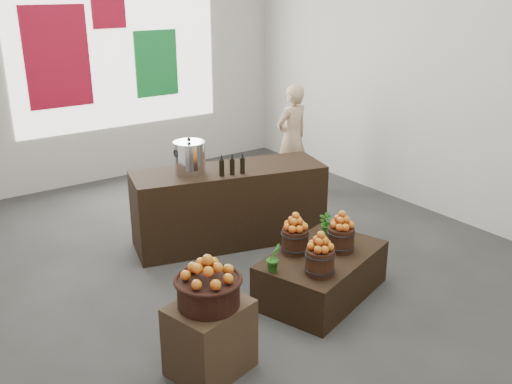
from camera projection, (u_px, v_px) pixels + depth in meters
ground at (233, 262)px, 6.24m from camera, size 7.00×7.00×0.00m
back_wall at (97, 47)px, 8.22m from camera, size 6.00×0.04×4.00m
back_opening at (118, 46)px, 8.37m from camera, size 3.20×0.02×2.40m
deco_red_left at (57, 57)px, 7.90m from camera, size 0.90×0.04×1.40m
deco_green_right at (156, 63)px, 8.79m from camera, size 0.70×0.04×1.00m
deco_red_upper at (108, 10)px, 8.13m from camera, size 0.50×0.04×0.50m
crate at (210, 338)px, 4.41m from camera, size 0.69×0.61×0.59m
wicker_basket at (209, 292)px, 4.27m from camera, size 0.47×0.47×0.21m
apples_in_basket at (208, 268)px, 4.20m from camera, size 0.37×0.37×0.20m
display_table at (322, 274)px, 5.52m from camera, size 1.46×1.14×0.44m
apple_bucket_front_left at (320, 262)px, 5.03m from camera, size 0.26×0.26×0.24m
apples_in_bucket_front_left at (321, 241)px, 4.96m from camera, size 0.19×0.19×0.17m
apple_bucket_front_right at (341, 239)px, 5.48m from camera, size 0.26×0.26×0.24m
apples_in_bucket_front_right at (342, 220)px, 5.40m from camera, size 0.19×0.19×0.17m
apple_bucket_rear at (295, 241)px, 5.44m from camera, size 0.26×0.26×0.24m
apples_in_bucket_rear at (295, 221)px, 5.37m from camera, size 0.19×0.19×0.17m
herb_garnish_right at (331, 222)px, 5.78m from camera, size 0.31×0.29×0.30m
herb_garnish_left at (274, 258)px, 5.08m from camera, size 0.17×0.16×0.26m
counter at (229, 205)px, 6.61m from camera, size 2.29×1.24×0.89m
stock_pot_left at (190, 158)px, 6.25m from camera, size 0.34×0.34×0.34m
oil_cruets at (235, 164)px, 6.22m from camera, size 0.25×0.12×0.25m
shopper at (292, 138)px, 8.24m from camera, size 0.59×0.42×1.54m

